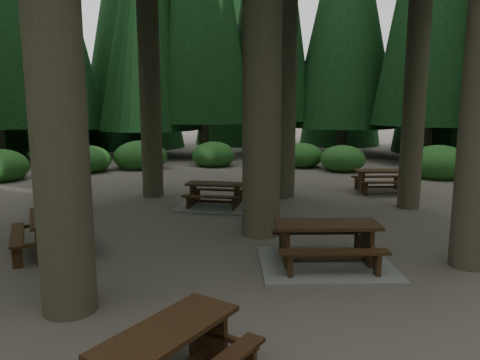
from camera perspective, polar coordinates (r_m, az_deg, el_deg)
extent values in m
plane|color=#514841|center=(10.23, -1.55, -7.17)|extent=(80.00, 80.00, 0.00)
cube|color=gray|center=(8.79, 10.41, -10.07)|extent=(2.67, 2.33, 0.05)
cube|color=black|center=(8.56, 10.57, -5.36)|extent=(1.95, 1.03, 0.06)
cube|color=black|center=(9.23, 9.71, -6.21)|extent=(1.87, 0.57, 0.05)
cube|color=black|center=(8.07, 11.41, -8.62)|extent=(1.87, 0.57, 0.05)
cube|color=black|center=(8.55, 5.57, -8.06)|extent=(0.18, 0.57, 0.74)
cube|color=black|center=(8.54, 5.58, -7.66)|extent=(0.34, 1.49, 0.06)
cube|color=black|center=(8.86, 15.23, -7.74)|extent=(0.18, 0.57, 0.74)
cube|color=black|center=(8.84, 15.25, -7.35)|extent=(0.34, 1.49, 0.06)
cube|color=black|center=(8.73, 10.45, -9.08)|extent=(1.54, 0.34, 0.08)
cube|color=black|center=(9.88, -22.31, -4.22)|extent=(1.03, 1.83, 0.06)
cube|color=black|center=(9.96, -25.52, -6.05)|extent=(0.61, 1.73, 0.05)
cube|color=black|center=(9.98, -18.90, -5.58)|extent=(0.61, 1.73, 0.05)
cube|color=black|center=(9.31, -22.02, -7.42)|extent=(0.53, 0.19, 0.69)
cube|color=black|center=(9.30, -22.04, -7.08)|extent=(1.37, 0.38, 0.06)
cube|color=black|center=(10.64, -22.31, -5.32)|extent=(0.53, 0.19, 0.69)
cube|color=black|center=(10.63, -22.33, -5.03)|extent=(1.37, 0.38, 0.06)
cube|color=black|center=(10.02, -22.11, -7.25)|extent=(0.39, 1.42, 0.08)
cube|color=gray|center=(13.19, -3.05, -3.18)|extent=(2.48, 2.28, 0.05)
cube|color=black|center=(13.07, -3.08, -0.48)|extent=(1.69, 1.15, 0.05)
cube|color=black|center=(13.62, -2.56, -1.18)|extent=(1.55, 0.78, 0.04)
cube|color=black|center=(12.62, -3.61, -2.07)|extent=(1.55, 0.78, 0.04)
cube|color=black|center=(13.29, -5.71, -1.84)|extent=(0.24, 0.47, 0.63)
cube|color=black|center=(13.28, -5.71, -1.62)|extent=(0.53, 1.21, 0.05)
cube|color=black|center=(13.00, -0.36, -2.05)|extent=(0.24, 0.47, 0.63)
cube|color=black|center=(12.99, -0.36, -1.82)|extent=(0.53, 1.21, 0.05)
cube|color=black|center=(13.16, -3.06, -2.62)|extent=(1.25, 0.55, 0.07)
cube|color=black|center=(15.83, 16.93, 1.07)|extent=(1.76, 0.93, 0.06)
cube|color=black|center=(16.39, 16.28, 0.40)|extent=(1.69, 0.52, 0.05)
cube|color=black|center=(15.35, 17.53, -0.28)|extent=(1.69, 0.52, 0.05)
cube|color=black|center=(15.69, 14.54, -0.24)|extent=(0.16, 0.52, 0.67)
cube|color=black|center=(15.68, 14.55, -0.04)|extent=(0.31, 1.34, 0.06)
cube|color=black|center=(16.11, 19.13, -0.21)|extent=(0.16, 0.52, 0.67)
cube|color=black|center=(16.10, 19.14, -0.02)|extent=(0.31, 1.34, 0.06)
cube|color=black|center=(15.91, 16.84, -0.82)|extent=(1.39, 0.31, 0.07)
cube|color=black|center=(5.01, -8.82, -17.65)|extent=(1.62, 1.63, 0.06)
cube|color=black|center=(5.49, -13.24, -18.47)|extent=(1.33, 1.33, 0.05)
cube|color=black|center=(5.62, -3.94, -18.43)|extent=(0.41, 0.41, 0.66)
cube|color=black|center=(5.60, -3.95, -17.93)|extent=(1.00, 0.99, 0.06)
ellipsoid|color=#266121|center=(19.72, 23.05, 1.49)|extent=(2.42, 2.42, 1.49)
ellipsoid|color=#266121|center=(20.20, 12.39, 2.23)|extent=(1.90, 1.90, 1.17)
ellipsoid|color=#266121|center=(21.10, 7.56, 2.69)|extent=(1.84, 1.84, 1.13)
ellipsoid|color=#266121|center=(21.26, -3.26, 2.81)|extent=(1.95, 1.95, 1.20)
ellipsoid|color=#266121|center=(21.02, -12.02, 2.53)|extent=(2.31, 2.31, 1.42)
ellipsoid|color=#266121|center=(20.52, -18.07, 2.09)|extent=(1.93, 1.93, 1.19)
cone|color=black|center=(25.49, -11.38, 20.72)|extent=(5.17, 5.17, 12.91)
cone|color=black|center=(32.20, -0.65, 18.90)|extent=(5.34, 5.34, 16.14)
cone|color=black|center=(31.00, -13.54, 19.66)|extent=(6.57, 6.57, 16.86)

